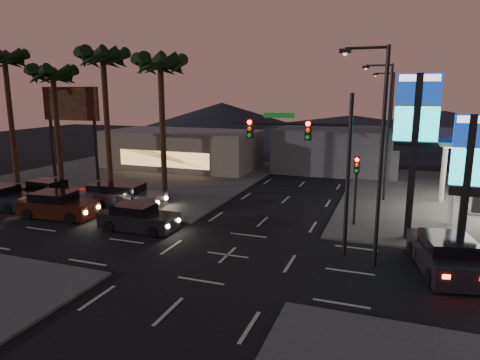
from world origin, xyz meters
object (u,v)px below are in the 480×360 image
at_px(car_lane_a_mid, 58,206).
at_px(car_lane_b_mid, 111,196).
at_px(traffic_signal_mast, 313,150).
at_px(suv_station, 445,255).
at_px(car_lane_a_rear, 1,198).
at_px(car_lane_b_front, 128,197).
at_px(pylon_sign_short, 469,162).
at_px(car_lane_a_front, 138,218).
at_px(car_lane_b_rear, 50,191).
at_px(pylon_sign_tall, 416,124).

xyz_separation_m(car_lane_a_mid, car_lane_b_mid, (1.57, 3.53, -0.03)).
height_order(traffic_signal_mast, suv_station, traffic_signal_mast).
distance_m(traffic_signal_mast, car_lane_a_mid, 17.22).
distance_m(car_lane_b_mid, suv_station, 21.77).
relative_size(car_lane_a_rear, car_lane_b_front, 0.93).
height_order(pylon_sign_short, car_lane_a_rear, pylon_sign_short).
xyz_separation_m(car_lane_a_front, car_lane_a_mid, (-6.37, 0.43, 0.06)).
distance_m(pylon_sign_short, car_lane_b_front, 21.33).
xyz_separation_m(car_lane_b_front, suv_station, (19.94, -4.47, 0.02)).
xyz_separation_m(pylon_sign_short, car_lane_b_mid, (-22.30, 1.43, -3.92)).
bearing_deg(car_lane_b_rear, pylon_sign_short, -2.32).
relative_size(car_lane_a_front, car_lane_a_rear, 0.96).
bearing_deg(car_lane_b_front, car_lane_a_mid, -129.70).
distance_m(pylon_sign_tall, car_lane_a_rear, 27.49).
bearing_deg(car_lane_a_front, traffic_signal_mast, 0.10).
distance_m(traffic_signal_mast, car_lane_b_mid, 16.20).
bearing_deg(traffic_signal_mast, car_lane_a_rear, 177.77).
relative_size(pylon_sign_tall, traffic_signal_mast, 1.12).
xyz_separation_m(traffic_signal_mast, suv_station, (6.26, -0.50, -4.42)).
bearing_deg(car_lane_b_front, car_lane_b_mid, -179.03).
bearing_deg(car_lane_a_front, pylon_sign_tall, 13.24).
distance_m(car_lane_a_front, car_lane_b_mid, 6.22).
bearing_deg(pylon_sign_short, traffic_signal_mast, -160.87).
bearing_deg(car_lane_b_front, car_lane_b_rear, -177.08).
bearing_deg(pylon_sign_tall, car_lane_a_rear, -174.34).
bearing_deg(car_lane_b_front, pylon_sign_tall, -1.41).
bearing_deg(car_lane_b_front, car_lane_a_rear, -159.57).
bearing_deg(car_lane_b_rear, traffic_signal_mast, -10.14).
height_order(pylon_sign_short, car_lane_a_front, pylon_sign_short).
bearing_deg(car_lane_a_rear, traffic_signal_mast, -2.23).
bearing_deg(car_lane_a_mid, car_lane_a_rear, 175.35).
xyz_separation_m(traffic_signal_mast, car_lane_a_rear, (-22.03, 0.86, -4.48)).
bearing_deg(car_lane_b_mid, pylon_sign_short, -3.67).
bearing_deg(car_lane_b_mid, traffic_signal_mast, -14.68).
bearing_deg(car_lane_a_mid, pylon_sign_tall, 8.24).
height_order(traffic_signal_mast, car_lane_b_front, traffic_signal_mast).
xyz_separation_m(car_lane_b_mid, car_lane_b_rear, (-5.24, -0.31, -0.01)).
xyz_separation_m(car_lane_a_mid, car_lane_a_rear, (-5.40, 0.44, -0.03)).
height_order(pylon_sign_tall, suv_station, pylon_sign_tall).
xyz_separation_m(pylon_sign_tall, car_lane_a_front, (-15.00, -3.53, -5.68)).
bearing_deg(car_lane_a_front, car_lane_b_mid, 140.44).
distance_m(car_lane_b_front, suv_station, 20.44).
relative_size(car_lane_a_mid, car_lane_b_front, 0.99).
bearing_deg(car_lane_b_mid, car_lane_b_front, 0.97).
height_order(pylon_sign_short, car_lane_a_mid, pylon_sign_short).
relative_size(traffic_signal_mast, car_lane_b_rear, 1.62).
height_order(car_lane_a_rear, car_lane_b_front, car_lane_b_front).
distance_m(car_lane_a_front, car_lane_b_rear, 10.68).
height_order(pylon_sign_tall, car_lane_a_front, pylon_sign_tall).
bearing_deg(car_lane_b_front, car_lane_a_front, -49.33).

